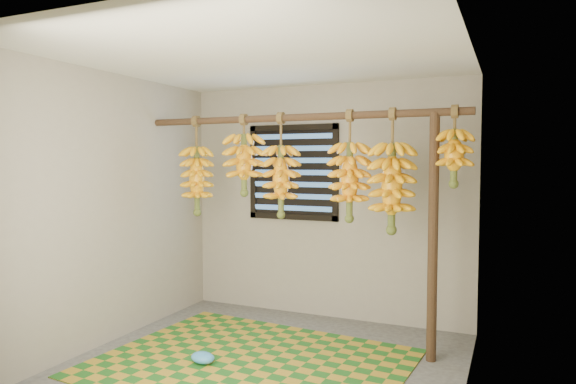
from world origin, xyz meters
The scene contains 16 objects.
floor centered at (0.00, 0.00, -0.01)m, with size 3.00×3.00×0.01m, color #444444.
ceiling centered at (0.00, 0.00, 2.40)m, with size 3.00×3.00×0.01m, color silver.
wall_back centered at (0.00, 1.50, 1.20)m, with size 3.00×0.01×2.40m, color gray.
wall_left centered at (-1.50, 0.00, 1.20)m, with size 0.01×3.00×2.40m, color gray.
wall_right centered at (1.50, 0.00, 1.20)m, with size 0.01×3.00×2.40m, color gray.
window centered at (-0.35, 1.48, 1.50)m, with size 1.00×0.04×1.00m.
hanging_pole centered at (0.00, 0.70, 2.00)m, with size 0.06×0.06×3.00m, color #452F1D.
support_post centered at (1.20, 0.70, 1.00)m, with size 0.08×0.08×2.00m, color #452F1D.
woven_mat centered at (-0.11, 0.06, 0.01)m, with size 2.37×1.89×0.01m, color #1D5B1A.
plastic_bag centered at (-0.45, -0.11, 0.05)m, with size 0.21×0.16×0.09m, color #3A8FDA.
banana_bunch_a centered at (-1.03, 0.70, 1.43)m, with size 0.30×0.30×0.95m.
banana_bunch_b centered at (-0.51, 0.70, 1.59)m, with size 0.36×0.36×0.75m.
banana_bunch_c centered at (-0.13, 0.70, 1.44)m, with size 0.33×0.33×0.94m.
banana_bunch_d centered at (0.50, 0.70, 1.44)m, with size 0.34×0.34×0.94m.
banana_bunch_e centered at (0.87, 0.70, 1.40)m, with size 0.36×0.36×1.02m.
banana_bunch_f centered at (1.35, 0.70, 1.64)m, with size 0.27×0.27×0.63m.
Camera 1 is at (1.78, -3.49, 1.61)m, focal length 32.00 mm.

